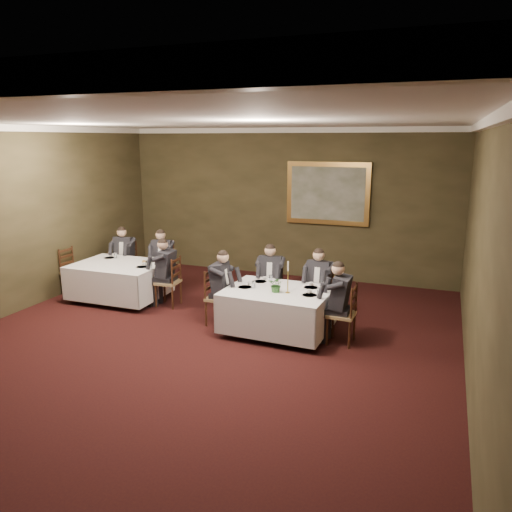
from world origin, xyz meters
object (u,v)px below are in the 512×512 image
Objects in this scene: diner_main_endleft at (219,296)px; chair_main_backleft at (271,298)px; centerpiece at (276,284)px; chair_sec_backleft at (126,273)px; chair_main_endright at (342,326)px; diner_sec_backleft at (125,263)px; chair_sec_endright at (169,292)px; painting at (328,193)px; table_main at (277,308)px; diner_sec_backright at (163,267)px; diner_main_backright at (319,293)px; chair_main_backright at (319,305)px; diner_main_endright at (341,313)px; table_second at (120,278)px; diner_main_backleft at (271,287)px; candlestick at (288,281)px; chair_sec_endleft at (75,281)px; chair_sec_backright at (164,277)px; diner_sec_endright at (168,281)px; chair_main_endleft at (219,309)px.

chair_main_backleft is at bearing 141.15° from diner_main_endleft.
chair_sec_backleft is at bearing 158.69° from centerpiece.
chair_main_endright is 1.26m from centerpiece.
chair_sec_endright is (1.64, -0.90, -0.23)m from diner_sec_backleft.
chair_main_backleft is at bearing 113.93° from centerpiece.
painting is (-0.02, 3.68, 1.13)m from centerpiece.
diner_sec_backright is at bearing 154.46° from table_main.
diner_main_backright is 1.00× the size of diner_main_endleft.
diner_sec_backleft reaches higher than chair_sec_endright.
diner_main_endleft reaches higher than chair_sec_backleft.
diner_main_endright is at bearing 128.34° from chair_main_backright.
chair_main_endright is (4.73, -0.62, -0.17)m from table_second.
diner_main_backright is at bearing 165.04° from chair_sec_backleft.
diner_main_backleft and diner_main_backright have the same top height.
painting is at bearing -160.53° from chair_sec_backleft.
diner_main_backleft and diner_sec_backleft have the same top height.
chair_sec_backleft is 1.82× the size of candlestick.
diner_main_endright is 4.51m from diner_sec_backright.
table_second is 1.36× the size of diner_main_endright.
chair_sec_endleft is at bearing -100.05° from diner_main_endleft.
table_main is at bearing 106.50° from chair_main_backleft.
diner_sec_backleft is at bearing -18.03° from diner_main_backleft.
chair_main_backleft is 0.23m from diner_main_backleft.
painting is at bearing 160.71° from diner_main_endleft.
chair_sec_backright is at bearing 71.38° from diner_main_endright.
diner_main_backleft reaches higher than chair_main_backleft.
diner_main_endleft reaches higher than chair_sec_endright.
painting reaches higher than diner_sec_endright.
diner_main_endright reaches higher than chair_main_endleft.
diner_main_backleft is 1.81m from diner_main_endright.
diner_sec_endright is (-2.99, -0.29, 0.00)m from diner_main_backright.
chair_sec_backright is 1.82× the size of candlestick.
diner_main_backright is at bearing 35.05° from chair_main_endright.
chair_main_backright is 3.24m from painting.
diner_main_backright is 1.84m from chair_main_endleft.
chair_main_backright is 0.74× the size of diner_sec_endright.
chair_sec_backleft is 1.89m from diner_sec_endright.
candlestick is at bearing 78.20° from chair_main_backright.
diner_main_backright is 1.35× the size of chair_sec_backleft.
diner_main_endleft is at bearing 147.05° from diner_sec_backleft.
table_main is 0.94× the size of painting.
table_second is 1.36× the size of diner_sec_backleft.
diner_sec_backright reaches higher than chair_main_endleft.
table_second is 4.76m from diner_main_endright.
diner_main_endleft reaches higher than table_second.
chair_main_backleft and chair_sec_backleft have the same top height.
diner_main_backleft is at bearing 163.80° from diner_sec_backleft.
chair_main_backleft and chair_main_endleft have the same top height.
painting reaches higher than diner_main_backleft.
chair_sec_backright reaches higher than table_main.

